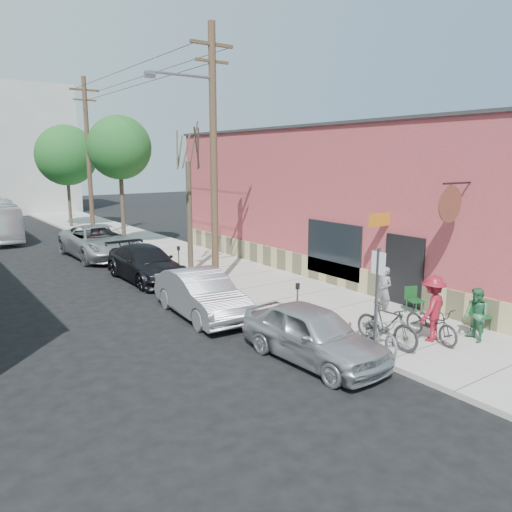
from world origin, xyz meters
TOP-DOWN VIEW (x-y plane):
  - ground at (0.00, 0.00)m, footprint 120.00×120.00m
  - sidewalk at (4.25, 11.00)m, footprint 4.50×58.00m
  - cafe_building at (8.99, 4.99)m, footprint 6.60×20.20m
  - sign_post at (2.35, -3.36)m, footprint 0.07×0.45m
  - parking_meter_near at (2.25, -0.28)m, footprint 0.14×0.14m
  - parking_meter_far at (2.25, 7.89)m, footprint 0.14×0.14m
  - utility_pole_near at (2.39, 5.05)m, footprint 3.57×0.28m
  - utility_pole_far at (2.45, 20.51)m, footprint 1.80×0.28m
  - tree_bare at (2.80, 7.81)m, footprint 0.24×0.24m
  - tree_leafy_mid at (2.80, 15.95)m, footprint 3.56×3.56m
  - tree_leafy_far at (2.80, 26.90)m, footprint 4.43×4.43m
  - patio_chair_a at (6.00, -1.89)m, footprint 0.64×0.64m
  - patio_chair_b at (6.20, -4.10)m, footprint 0.66×0.66m
  - patron_grey at (5.22, -1.23)m, footprint 0.42×0.59m
  - patron_green at (5.23, -4.49)m, footprint 0.83×0.91m
  - cyclist at (4.27, -3.73)m, footprint 1.34×0.96m
  - cyclist_bike at (4.27, -3.73)m, footprint 0.93×1.97m
  - parked_bike_a at (2.88, -3.30)m, footprint 0.71×2.03m
  - parked_bike_b at (2.58, -3.38)m, footprint 1.30×1.92m
  - car_0 at (0.80, -2.63)m, footprint 1.97×4.42m
  - car_1 at (0.28, 2.35)m, footprint 1.93×4.73m
  - car_2 at (0.80, 8.16)m, footprint 2.15×5.14m
  - car_3 at (0.80, 14.30)m, footprint 2.92×6.21m

SIDE VIEW (x-z plane):
  - ground at x=0.00m, z-range 0.00..0.00m
  - sidewalk at x=4.25m, z-range 0.00..0.15m
  - patio_chair_a at x=6.00m, z-range 0.15..1.03m
  - patio_chair_b at x=6.20m, z-range 0.15..1.03m
  - parked_bike_b at x=2.58m, z-range 0.15..1.10m
  - cyclist_bike at x=4.27m, z-range 0.15..1.14m
  - car_0 at x=0.80m, z-range 0.00..1.48m
  - car_2 at x=0.80m, z-range 0.00..1.48m
  - parked_bike_a at x=2.88m, z-range 0.15..1.35m
  - car_1 at x=0.28m, z-range 0.00..1.52m
  - car_3 at x=0.80m, z-range 0.00..1.72m
  - patron_green at x=5.23m, z-range 0.15..1.67m
  - patron_grey at x=5.22m, z-range 0.15..1.69m
  - parking_meter_near at x=2.25m, z-range 0.36..1.60m
  - parking_meter_far at x=2.25m, z-range 0.36..1.60m
  - cyclist at x=4.27m, z-range 0.15..2.02m
  - sign_post at x=2.35m, z-range 0.43..3.23m
  - tree_bare at x=2.80m, z-range 0.15..5.08m
  - cafe_building at x=8.99m, z-range 0.00..6.61m
  - utility_pole_far at x=2.45m, z-range 0.34..10.34m
  - tree_leafy_far at x=2.80m, z-range 1.66..9.15m
  - utility_pole_near at x=2.39m, z-range 0.41..10.41m
  - tree_leafy_mid at x=2.80m, z-range 2.06..9.49m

